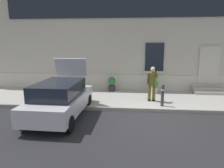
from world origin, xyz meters
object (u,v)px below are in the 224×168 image
planter_charcoal (112,84)px  planter_cream (154,86)px  planter_terracotta (71,84)px  person_on_phone (152,82)px  bollard_far_left (78,92)px  bollard_near_person (163,94)px  hatchback_car_silver (61,98)px

planter_charcoal → planter_cream: 2.54m
planter_terracotta → planter_charcoal: bearing=4.7°
person_on_phone → planter_terracotta: size_ratio=2.03×
planter_charcoal → planter_cream: size_ratio=1.00×
bollard_far_left → person_on_phone: (3.54, 0.77, 0.44)m
planter_cream → planter_terracotta: bearing=178.8°
planter_cream → bollard_far_left: bearing=-147.6°
bollard_near_person → planter_cream: (-0.08, 2.46, -0.11)m
planter_terracotta → planter_charcoal: 2.53m
bollard_near_person → planter_charcoal: bearing=133.1°
person_on_phone → planter_cream: person_on_phone is taller
planter_terracotta → hatchback_car_silver: bearing=-78.4°
hatchback_car_silver → bollard_far_left: size_ratio=3.92×
bollard_far_left → planter_cream: 4.58m
hatchback_car_silver → planter_cream: hatchback_car_silver is taller
bollard_far_left → planter_charcoal: 3.08m
person_on_phone → planter_charcoal: size_ratio=2.03×
bollard_near_person → planter_cream: size_ratio=1.22×
bollard_near_person → person_on_phone: bearing=117.6°
person_on_phone → bollard_near_person: bearing=-46.0°
bollard_near_person → planter_cream: 2.46m
hatchback_car_silver → planter_charcoal: size_ratio=4.76×
bollard_far_left → person_on_phone: 3.65m
bollard_near_person → bollard_far_left: bearing=180.0°
planter_charcoal → hatchback_car_silver: bearing=-112.2°
bollard_far_left → planter_cream: bollard_far_left is taller
planter_cream → planter_charcoal: bearing=172.9°
person_on_phone → planter_charcoal: bearing=154.1°
planter_terracotta → planter_cream: (5.04, -0.11, 0.00)m
hatchback_car_silver → bollard_far_left: (0.35, 1.40, -0.09)m
hatchback_car_silver → bollard_near_person: 4.52m
planter_charcoal → bollard_far_left: bearing=-116.0°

